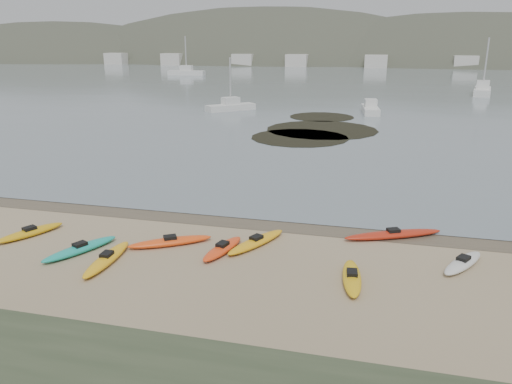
# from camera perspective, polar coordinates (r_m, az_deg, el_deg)

# --- Properties ---
(ground) EXTENTS (600.00, 600.00, 0.00)m
(ground) POSITION_cam_1_polar(r_m,az_deg,el_deg) (25.60, 0.00, -3.21)
(ground) COLOR tan
(ground) RESTS_ON ground
(wet_sand) EXTENTS (60.00, 60.00, 0.00)m
(wet_sand) POSITION_cam_1_polar(r_m,az_deg,el_deg) (25.33, -0.16, -3.43)
(wet_sand) COLOR brown
(wet_sand) RESTS_ON ground
(water) EXTENTS (1200.00, 1200.00, 0.00)m
(water) POSITION_cam_1_polar(r_m,az_deg,el_deg) (323.48, 13.37, 15.09)
(water) COLOR slate
(water) RESTS_ON ground
(kayaks) EXTENTS (21.43, 8.84, 0.34)m
(kayaks) POSITION_cam_1_polar(r_m,az_deg,el_deg) (21.89, -2.97, -6.39)
(kayaks) COLOR #FF4616
(kayaks) RESTS_ON ground
(kelp_mats) EXTENTS (11.73, 21.79, 0.04)m
(kelp_mats) POSITION_cam_1_polar(r_m,az_deg,el_deg) (51.99, 6.82, 7.17)
(kelp_mats) COLOR black
(kelp_mats) RESTS_ON water
(moored_boats) EXTENTS (97.11, 71.82, 1.30)m
(moored_boats) POSITION_cam_1_polar(r_m,az_deg,el_deg) (102.49, 11.80, 12.11)
(moored_boats) COLOR silver
(moored_boats) RESTS_ON ground
(far_hills) EXTENTS (550.00, 135.00, 80.00)m
(far_hills) POSITION_cam_1_polar(r_m,az_deg,el_deg) (221.25, 22.89, 9.35)
(far_hills) COLOR #384235
(far_hills) RESTS_ON ground
(far_town) EXTENTS (199.00, 5.00, 4.00)m
(far_town) POSITION_cam_1_polar(r_m,az_deg,el_deg) (168.45, 14.44, 14.25)
(far_town) COLOR beige
(far_town) RESTS_ON ground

